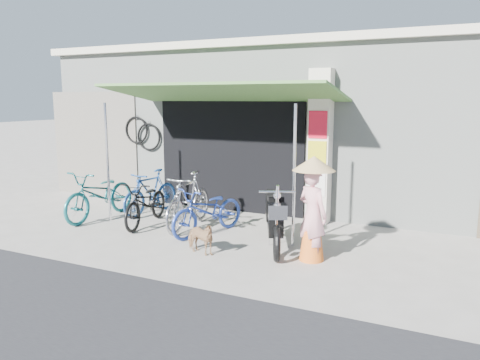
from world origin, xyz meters
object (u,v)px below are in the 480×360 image
at_px(bike_black, 147,203).
at_px(bike_navy, 208,211).
at_px(bike_blue, 151,192).
at_px(nun, 313,209).
at_px(bike_silver, 189,201).
at_px(moped, 275,218).
at_px(bike_teal, 101,194).
at_px(street_dog, 200,238).

distance_m(bike_black, bike_navy, 1.40).
relative_size(bike_blue, nun, 0.98).
height_order(bike_silver, nun, nun).
relative_size(bike_black, nun, 1.05).
xyz_separation_m(bike_blue, bike_navy, (1.83, -0.77, -0.03)).
height_order(bike_navy, nun, nun).
bearing_deg(bike_blue, moped, -8.44).
height_order(bike_teal, bike_black, bike_teal).
height_order(bike_teal, nun, nun).
bearing_deg(bike_blue, nun, -10.44).
height_order(bike_blue, moped, moped).
xyz_separation_m(bike_navy, moped, (1.35, -0.16, 0.06)).
xyz_separation_m(bike_navy, nun, (2.10, -0.54, 0.37)).
distance_m(bike_teal, bike_navy, 2.55).
distance_m(bike_silver, moped, 1.93).
bearing_deg(bike_black, bike_navy, -12.48).
distance_m(moped, nun, 0.90).
bearing_deg(bike_silver, bike_teal, -179.65).
bearing_deg(bike_silver, bike_black, -173.36).
xyz_separation_m(bike_black, nun, (3.50, -0.58, 0.36)).
height_order(bike_silver, street_dog, bike_silver).
xyz_separation_m(street_dog, moped, (0.94, 0.86, 0.23)).
bearing_deg(nun, moped, 0.21).
bearing_deg(street_dog, nun, -59.79).
bearing_deg(bike_silver, bike_navy, -25.88).
height_order(moped, nun, nun).
bearing_deg(moped, bike_silver, 145.01).
bearing_deg(bike_blue, bike_navy, -14.90).
bearing_deg(moped, bike_blue, 139.83).
height_order(bike_black, street_dog, bike_black).
distance_m(street_dog, moped, 1.29).
distance_m(bike_blue, bike_navy, 1.99).
relative_size(bike_black, moped, 0.92).
height_order(bike_teal, bike_blue, bike_teal).
relative_size(bike_teal, bike_silver, 1.10).
xyz_separation_m(bike_blue, moped, (3.18, -0.94, 0.02)).
bearing_deg(bike_silver, bike_blue, 151.83).
xyz_separation_m(bike_black, street_dog, (1.81, -1.07, -0.18)).
bearing_deg(street_dog, bike_black, 73.51).
bearing_deg(bike_blue, bike_teal, -126.11).
xyz_separation_m(bike_blue, bike_black, (0.43, -0.73, -0.03)).
height_order(bike_blue, bike_navy, bike_blue).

